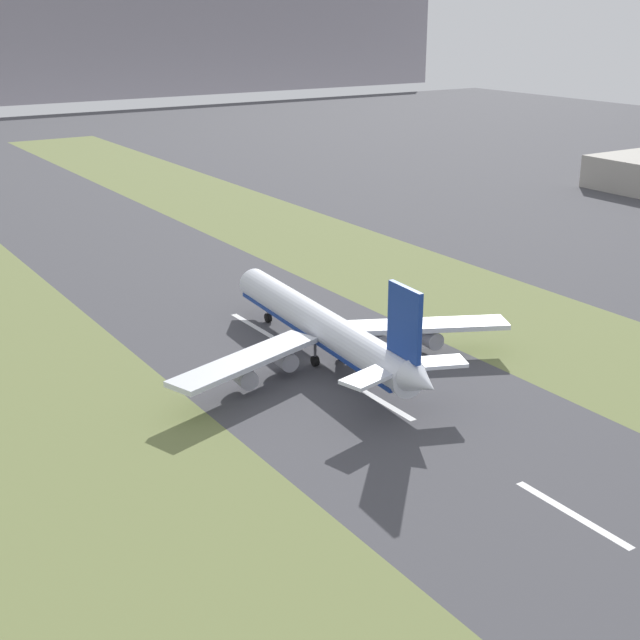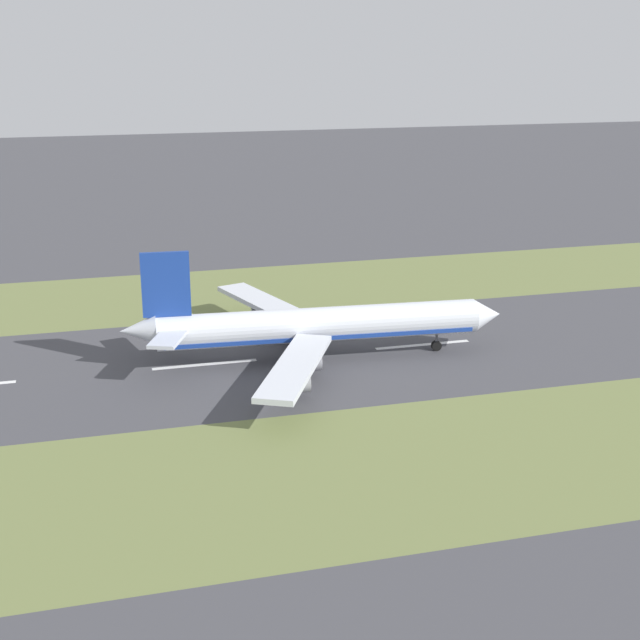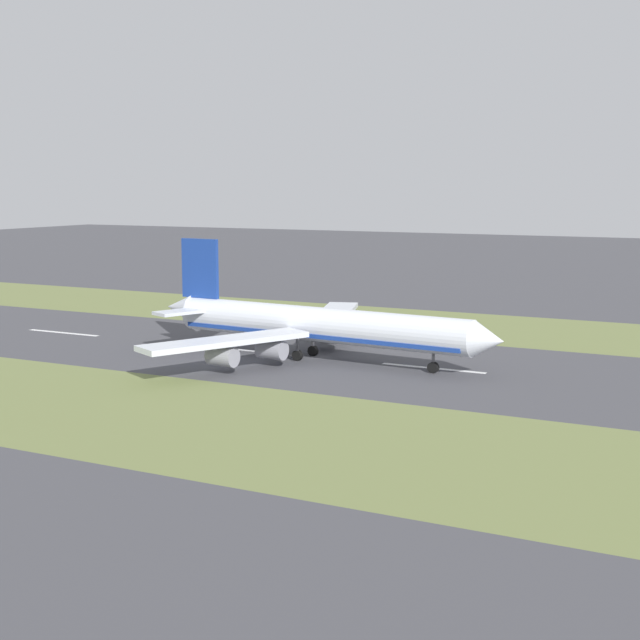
{
  "view_description": "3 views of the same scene",
  "coord_description": "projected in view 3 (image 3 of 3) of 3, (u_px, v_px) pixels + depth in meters",
  "views": [
    {
      "loc": [
        -77.34,
        -121.22,
        58.63
      ],
      "look_at": [
        1.99,
        1.6,
        7.0
      ],
      "focal_mm": 50.0,
      "sensor_mm": 36.0,
      "label": 1
    },
    {
      "loc": [
        143.97,
        -36.53,
        53.36
      ],
      "look_at": [
        1.99,
        1.6,
        7.0
      ],
      "focal_mm": 50.0,
      "sensor_mm": 36.0,
      "label": 2
    },
    {
      "loc": [
        137.67,
        69.52,
        30.02
      ],
      "look_at": [
        1.99,
        1.6,
        7.0
      ],
      "focal_mm": 50.0,
      "sensor_mm": 36.0,
      "label": 3
    }
  ],
  "objects": [
    {
      "name": "centreline_dash_far",
      "position": [
        433.0,
        368.0,
        147.42
      ],
      "size": [
        1.2,
        18.0,
        0.01
      ],
      "primitive_type": "cube",
      "color": "silver",
      "rests_on": "ground"
    },
    {
      "name": "ground_plane",
      "position": [
        317.0,
        357.0,
        156.99
      ],
      "size": [
        800.0,
        800.0,
        0.0
      ],
      "primitive_type": "plane",
      "color": "#424247"
    },
    {
      "name": "airplane_main_jet",
      "position": [
        311.0,
        325.0,
        154.58
      ],
      "size": [
        63.96,
        67.22,
        20.2
      ],
      "color": "silver",
      "rests_on": "ground"
    },
    {
      "name": "grass_median_west",
      "position": [
        409.0,
        322.0,
        196.77
      ],
      "size": [
        40.0,
        600.0,
        0.01
      ],
      "primitive_type": "cube",
      "color": "olive",
      "rests_on": "ground"
    },
    {
      "name": "centreline_dash_mid",
      "position": [
        229.0,
        349.0,
        165.13
      ],
      "size": [
        1.2,
        18.0,
        0.01
      ],
      "primitive_type": "cube",
      "color": "silver",
      "rests_on": "ground"
    },
    {
      "name": "grass_median_east",
      "position": [
        163.0,
        415.0,
        117.2
      ],
      "size": [
        40.0,
        600.0,
        0.01
      ],
      "primitive_type": "cube",
      "color": "olive",
      "rests_on": "ground"
    },
    {
      "name": "centreline_dash_near",
      "position": [
        63.0,
        333.0,
        182.83
      ],
      "size": [
        1.2,
        18.0,
        0.01
      ],
      "primitive_type": "cube",
      "color": "silver",
      "rests_on": "ground"
    }
  ]
}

